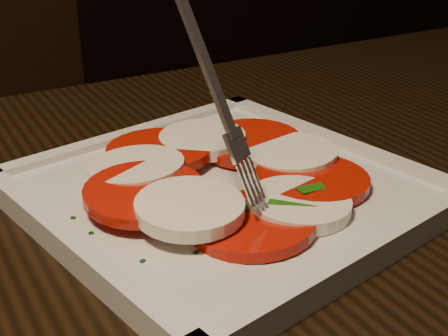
# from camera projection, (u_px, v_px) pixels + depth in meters

# --- Properties ---
(table) EXTENTS (1.28, 0.92, 0.75)m
(table) POSITION_uv_depth(u_px,v_px,m) (332.00, 303.00, 0.54)
(table) COLOR black
(table) RESTS_ON ground
(chair) EXTENTS (0.55, 0.55, 0.93)m
(chair) POSITION_uv_depth(u_px,v_px,m) (16.00, 161.00, 1.09)
(chair) COLOR black
(chair) RESTS_ON ground
(plate) EXTENTS (0.35, 0.35, 0.01)m
(plate) POSITION_uv_depth(u_px,v_px,m) (224.00, 193.00, 0.50)
(plate) COLOR silver
(plate) RESTS_ON table
(caprese_salad) EXTENTS (0.24, 0.23, 0.03)m
(caprese_salad) POSITION_uv_depth(u_px,v_px,m) (224.00, 174.00, 0.49)
(caprese_salad) COLOR #BC0E04
(caprese_salad) RESTS_ON plate
(fork) EXTENTS (0.07, 0.08, 0.16)m
(fork) POSITION_uv_depth(u_px,v_px,m) (201.00, 80.00, 0.41)
(fork) COLOR white
(fork) RESTS_ON caprese_salad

